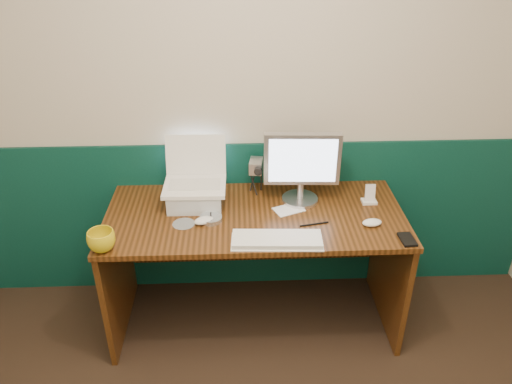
{
  "coord_description": "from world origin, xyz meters",
  "views": [
    {
      "loc": [
        -0.09,
        -0.88,
        2.17
      ],
      "look_at": [
        -0.0,
        1.23,
        0.97
      ],
      "focal_mm": 35.0,
      "sensor_mm": 36.0,
      "label": 1
    }
  ],
  "objects_px": {
    "camcorder": "(256,176)",
    "keyboard": "(277,240)",
    "laptop": "(193,165)",
    "monitor": "(301,168)",
    "desk": "(255,269)",
    "mug": "(101,241)"
  },
  "relations": [
    {
      "from": "laptop",
      "to": "keyboard",
      "type": "distance_m",
      "value": 0.61
    },
    {
      "from": "laptop",
      "to": "keyboard",
      "type": "bearing_deg",
      "value": -41.58
    },
    {
      "from": "monitor",
      "to": "keyboard",
      "type": "height_order",
      "value": "monitor"
    },
    {
      "from": "desk",
      "to": "monitor",
      "type": "xyz_separation_m",
      "value": [
        0.26,
        0.13,
        0.58
      ]
    },
    {
      "from": "monitor",
      "to": "mug",
      "type": "height_order",
      "value": "monitor"
    },
    {
      "from": "camcorder",
      "to": "keyboard",
      "type": "bearing_deg",
      "value": -73.14
    },
    {
      "from": "monitor",
      "to": "keyboard",
      "type": "relative_size",
      "value": 0.93
    },
    {
      "from": "camcorder",
      "to": "mug",
      "type": "bearing_deg",
      "value": -137.1
    },
    {
      "from": "keyboard",
      "to": "laptop",
      "type": "bearing_deg",
      "value": 140.21
    },
    {
      "from": "laptop",
      "to": "monitor",
      "type": "xyz_separation_m",
      "value": [
        0.58,
        0.02,
        -0.04
      ]
    },
    {
      "from": "desk",
      "to": "monitor",
      "type": "relative_size",
      "value": 3.92
    },
    {
      "from": "mug",
      "to": "keyboard",
      "type": "bearing_deg",
      "value": 1.63
    },
    {
      "from": "desk",
      "to": "keyboard",
      "type": "xyz_separation_m",
      "value": [
        0.1,
        -0.27,
        0.39
      ]
    },
    {
      "from": "keyboard",
      "to": "monitor",
      "type": "bearing_deg",
      "value": 70.85
    },
    {
      "from": "monitor",
      "to": "mug",
      "type": "relative_size",
      "value": 3.08
    },
    {
      "from": "desk",
      "to": "camcorder",
      "type": "distance_m",
      "value": 0.53
    },
    {
      "from": "desk",
      "to": "camcorder",
      "type": "height_order",
      "value": "camcorder"
    },
    {
      "from": "desk",
      "to": "keyboard",
      "type": "relative_size",
      "value": 3.66
    },
    {
      "from": "laptop",
      "to": "camcorder",
      "type": "distance_m",
      "value": 0.39
    },
    {
      "from": "keyboard",
      "to": "camcorder",
      "type": "height_order",
      "value": "camcorder"
    },
    {
      "from": "monitor",
      "to": "keyboard",
      "type": "bearing_deg",
      "value": -109.15
    },
    {
      "from": "camcorder",
      "to": "monitor",
      "type": "bearing_deg",
      "value": -16.36
    }
  ]
}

